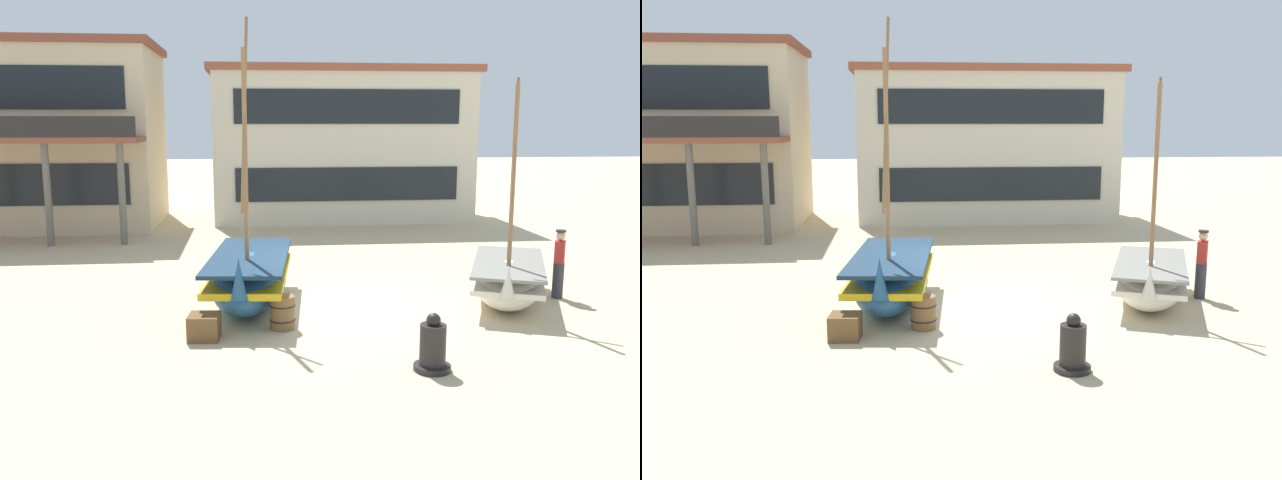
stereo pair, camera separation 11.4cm
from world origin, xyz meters
TOP-DOWN VIEW (x-y plane):
  - ground_plane at (0.00, 0.00)m, footprint 120.00×120.00m
  - fishing_boat_near_left at (-1.71, 0.28)m, footprint 2.17×4.64m
  - fishing_boat_centre_large at (4.39, -0.04)m, footprint 2.91×4.17m
  - fisherman_by_hull at (5.75, 0.18)m, footprint 0.37×0.42m
  - capstan_winch at (1.41, -4.15)m, footprint 0.65×0.65m
  - wooden_barrel at (-1.06, -1.54)m, footprint 0.56×0.56m
  - cargo_crate at (-2.63, -2.05)m, footprint 0.66×0.66m
  - harbor_building_main at (2.30, 14.74)m, footprint 11.30×5.85m
  - harbor_building_annex at (-9.78, 13.37)m, footprint 8.98×8.35m

SIDE VIEW (x-z plane):
  - ground_plane at x=0.00m, z-range 0.00..0.00m
  - cargo_crate at x=-2.63m, z-range 0.00..0.50m
  - wooden_barrel at x=-1.06m, z-range 0.00..0.70m
  - capstan_winch at x=1.41m, z-range -0.10..0.93m
  - fishing_boat_centre_large at x=4.39m, z-range -2.06..3.18m
  - fishing_boat_near_left at x=-1.71m, z-range -2.58..3.95m
  - fisherman_by_hull at x=5.75m, z-range -0.01..1.68m
  - harbor_building_main at x=2.30m, z-range 0.01..6.52m
  - harbor_building_annex at x=-9.78m, z-range 0.01..7.33m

